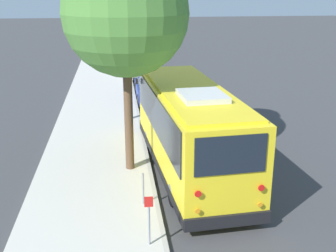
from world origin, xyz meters
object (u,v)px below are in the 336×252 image
object	(u,v)px
sign_post_far	(143,189)
fire_hydrant	(130,111)
parked_sedan_black	(134,38)
street_tree	(125,4)
sign_post_near	(149,220)
parked_sedan_maroon	(134,46)
parked_sedan_white	(143,68)
parked_sedan_blue	(150,89)
shuttle_bus	(189,125)
parked_sedan_silver	(140,54)

from	to	relation	value
sign_post_far	fire_hydrant	bearing A→B (deg)	0.20
parked_sedan_black	street_tree	world-z (taller)	street_tree
sign_post_near	fire_hydrant	bearing A→B (deg)	0.16
parked_sedan_maroon	parked_sedan_white	bearing A→B (deg)	175.83
sign_post_far	parked_sedan_black	bearing A→B (deg)	-2.51
street_tree	fire_hydrant	distance (m)	7.96
parked_sedan_maroon	sign_post_far	bearing A→B (deg)	173.39
parked_sedan_white	parked_sedan_black	bearing A→B (deg)	1.40
street_tree	parked_sedan_blue	bearing A→B (deg)	-9.17
parked_sedan_maroon	sign_post_near	world-z (taller)	sign_post_near
parked_sedan_blue	parked_sedan_white	bearing A→B (deg)	-0.20
sign_post_near	fire_hydrant	size ratio (longest dim) A/B	1.68
fire_hydrant	street_tree	bearing A→B (deg)	177.51
shuttle_bus	fire_hydrant	distance (m)	6.55
shuttle_bus	sign_post_far	bearing A→B (deg)	140.27
parked_sedan_silver	parked_sedan_white	bearing A→B (deg)	-178.80
sign_post_near	parked_sedan_silver	bearing A→B (deg)	-3.18
street_tree	sign_post_far	distance (m)	5.95
fire_hydrant	parked_sedan_black	bearing A→B (deg)	-3.28
street_tree	sign_post_far	world-z (taller)	street_tree
shuttle_bus	parked_sedan_white	size ratio (longest dim) A/B	2.09
parked_sedan_black	sign_post_far	distance (m)	39.40
parked_sedan_silver	parked_sedan_blue	bearing A→B (deg)	-178.09
parked_sedan_blue	parked_sedan_silver	bearing A→B (deg)	-0.95
parked_sedan_silver	sign_post_far	distance (m)	26.61
shuttle_bus	parked_sedan_silver	world-z (taller)	shuttle_bus
street_tree	sign_post_near	size ratio (longest dim) A/B	6.00
parked_sedan_blue	street_tree	distance (m)	11.59
shuttle_bus	parked_sedan_maroon	size ratio (longest dim) A/B	2.07
shuttle_bus	sign_post_far	xyz separation A→B (m)	(-2.57, 1.85, -1.10)
parked_sedan_silver	parked_sedan_black	world-z (taller)	parked_sedan_silver
parked_sedan_white	parked_sedan_blue	bearing A→B (deg)	-177.86
parked_sedan_black	fire_hydrant	size ratio (longest dim) A/B	5.53
sign_post_far	street_tree	bearing A→B (deg)	5.82
parked_sedan_blue	parked_sedan_silver	world-z (taller)	parked_sedan_silver
parked_sedan_white	fire_hydrant	world-z (taller)	parked_sedan_white
shuttle_bus	parked_sedan_white	bearing A→B (deg)	-2.42
parked_sedan_maroon	street_tree	size ratio (longest dim) A/B	0.53
parked_sedan_maroon	parked_sedan_black	xyz separation A→B (m)	(7.03, -0.34, 0.02)
parked_sedan_blue	parked_sedan_maroon	bearing A→B (deg)	-0.04
parked_sedan_silver	parked_sedan_maroon	world-z (taller)	parked_sedan_silver
parked_sedan_black	fire_hydrant	world-z (taller)	parked_sedan_black
parked_sedan_white	parked_sedan_silver	world-z (taller)	parked_sedan_white
shuttle_bus	parked_sedan_blue	bearing A→B (deg)	-1.29
parked_sedan_white	sign_post_near	distance (m)	21.74
parked_sedan_maroon	sign_post_far	size ratio (longest dim) A/B	4.29
street_tree	fire_hydrant	bearing A→B (deg)	-2.49
parked_sedan_white	parked_sedan_maroon	xyz separation A→B (m)	(12.77, -0.00, -0.03)
shuttle_bus	sign_post_near	bearing A→B (deg)	154.53
parked_sedan_silver	street_tree	xyz separation A→B (m)	(-23.74, 1.88, 5.27)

